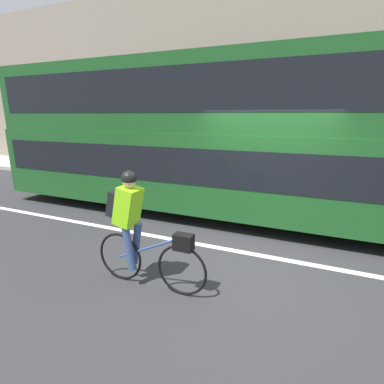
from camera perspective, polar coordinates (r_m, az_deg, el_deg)
ground_plane at (r=5.30m, az=10.68°, el=-12.84°), size 80.00×80.00×0.00m
road_center_line at (r=5.56m, az=11.40°, el=-11.48°), size 50.00×0.14×0.01m
sidewalk_curb at (r=10.30m, az=17.59°, el=0.76°), size 60.00×2.52×0.16m
building_facade at (r=11.49m, az=19.86°, el=19.60°), size 60.00×0.30×7.17m
bus at (r=7.26m, az=5.72°, el=11.33°), size 11.64×2.61×3.63m
cyclist_on_bike at (r=4.29m, az=-10.39°, el=-6.40°), size 1.75×0.32×1.69m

